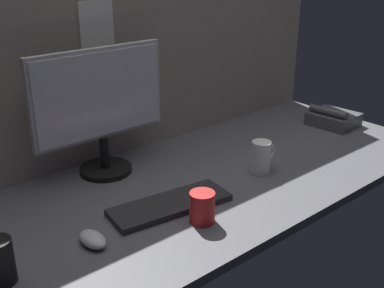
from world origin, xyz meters
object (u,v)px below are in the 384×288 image
Objects in this scene: mouse at (93,239)px; desk_phone at (333,118)px; mug_ceramic_white at (261,157)px; mug_red_plastic at (202,207)px; keyboard at (170,205)px; monitor at (100,105)px.

desk_phone is at bearing 3.18° from mouse.
mug_ceramic_white reaches higher than mouse.
mug_red_plastic is 0.45× the size of desk_phone.
keyboard is 3.85× the size of mouse.
mouse is at bearing -179.03° from mug_ceramic_white.
mug_red_plastic is (3.99, -46.75, -19.64)cm from monitor.
mug_red_plastic is 38.75cm from mug_ceramic_white.
desk_phone is at bearing 13.91° from keyboard.
monitor is 1.30× the size of keyboard.
mug_red_plastic is at bearing -85.13° from monitor.
mug_ceramic_white is (66.60, 1.13, 4.00)cm from mouse.
desk_phone is at bearing -13.67° from monitor.
monitor is 41.86cm from keyboard.
mouse is at bearing -124.73° from monitor.
mug_ceramic_white is at bearing 6.60° from keyboard.
monitor is 5.00× the size of mouse.
monitor reaches higher than mug_red_plastic.
mouse is 0.85× the size of mug_ceramic_white.
mouse is 126.43cm from desk_phone.
mug_red_plastic is at bearing -21.11° from mouse.
mug_red_plastic is (2.17, -11.98, 3.61)cm from keyboard.
mug_ceramic_white is (39.29, -0.89, 4.70)cm from keyboard.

